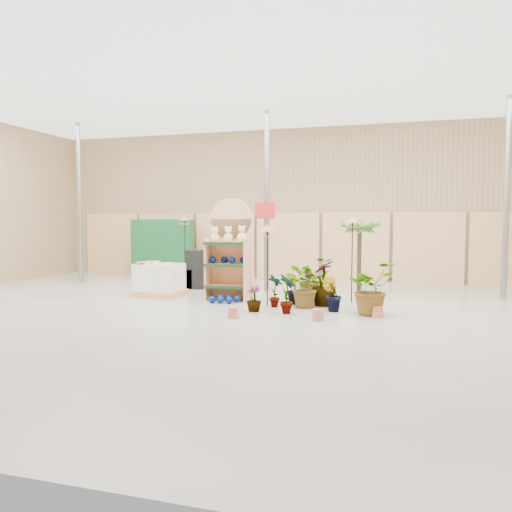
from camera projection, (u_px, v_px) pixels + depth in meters
The scene contains 23 objects.
room at pixel (234, 198), 10.09m from camera, with size 15.20×12.10×4.70m.
display_shelf at pixel (230, 253), 11.14m from camera, with size 0.99×0.67×2.26m.
teddy_bears at pixel (229, 235), 11.00m from camera, with size 0.83×0.21×0.35m.
gazing_balls_shelf at pixel (228, 260), 11.03m from camera, with size 0.83×0.28×0.16m.
gazing_balls_floor at pixel (225, 299), 10.68m from camera, with size 0.63×0.39×0.15m.
pallet_stack at pixel (159, 280), 11.67m from camera, with size 1.17×1.02×0.79m.
charcoal_planters at pixel (194, 272), 12.98m from camera, with size 0.80×0.50×1.00m.
trellis_stock at pixel (162, 249), 15.36m from camera, with size 2.00×0.30×1.80m, color #135626.
offer_sign at pixel (265, 228), 12.09m from camera, with size 0.50×0.08×2.20m.
bird_table_front at pixel (267, 231), 10.26m from camera, with size 0.34×0.34×1.67m.
bird_table_right at pixel (352, 222), 10.61m from camera, with size 0.34×0.34×1.86m.
bird_table_back at pixel (185, 220), 14.20m from camera, with size 0.34×0.34×1.90m.
palm at pixel (360, 227), 11.44m from camera, with size 0.70×0.70×1.88m.
potted_plant_0 at pixel (275, 291), 10.10m from camera, with size 0.36×0.24×0.68m, color #4C7F33.
potted_plant_2 at pixel (303, 287), 10.05m from camera, with size 0.74×0.65×0.83m, color #4C7F33.
potted_plant_3 at pixel (324, 283), 10.27m from camera, with size 0.53×0.53×0.94m, color #4C7F33.
potted_plant_5 at pixel (292, 289), 10.49m from camera, with size 0.35×0.29×0.64m, color #4C7F33.
potted_plant_6 at pixel (312, 278), 11.09m from camera, with size 0.85×0.74×0.95m, color #4C7F33.
potted_plant_7 at pixel (254, 298), 9.62m from camera, with size 0.28×0.28×0.51m, color #4C7F33.
potted_plant_8 at pixel (287, 293), 9.39m from camera, with size 0.40×0.27×0.77m, color #4C7F33.
potted_plant_9 at pixel (332, 294), 9.62m from camera, with size 0.38×0.30×0.68m, color #4C7F33.
potted_plant_10 at pixel (371, 288), 9.29m from camera, with size 0.89×0.78×0.99m, color #4C7F33.
potted_plant_11 at pixel (309, 285), 11.42m from camera, with size 0.33×0.33×0.58m, color #4C7F33.
Camera 1 is at (3.29, -8.71, 1.74)m, focal length 35.00 mm.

